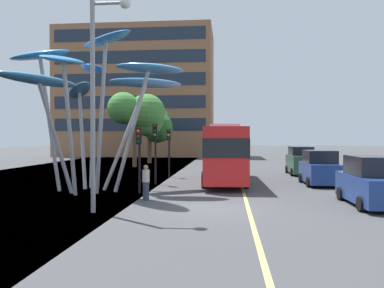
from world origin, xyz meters
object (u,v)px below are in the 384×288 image
Objects in this scene: street_lamp at (101,78)px; leaf_sculpture at (91,77)px; traffic_light_kerb_near at (139,147)px; car_parked_mid at (320,169)px; red_bus at (224,151)px; car_parked_near at (371,183)px; car_parked_far at (301,161)px; traffic_light_island_mid at (169,143)px; traffic_light_kerb_far at (155,141)px; pedestrian at (146,182)px.

leaf_sculpture is at bearing 113.35° from street_lamp.
street_lamp is (-0.30, -5.05, 2.77)m from traffic_light_kerb_near.
car_parked_mid is (10.15, 4.58, -1.44)m from traffic_light_kerb_near.
traffic_light_kerb_near is at bearing 86.60° from street_lamp.
car_parked_near is at bearing -51.67° from red_bus.
traffic_light_kerb_near is 11.23m from car_parked_mid.
red_bus reaches higher than car_parked_far.
car_parked_near is at bearing -46.04° from traffic_light_island_mid.
car_parked_far is 0.49× the size of street_lamp.
red_bus is at bearing 20.59° from traffic_light_kerb_far.
red_bus reaches higher than traffic_light_kerb_near.
street_lamp reaches higher than car_parked_mid.
car_parked_far reaches higher than pedestrian.
car_parked_far is (-0.41, 13.66, 0.05)m from car_parked_near.
traffic_light_island_mid is 13.48m from street_lamp.
car_parked_mid is 6.53m from car_parked_far.
street_lamp is (-10.92, -2.50, 4.22)m from car_parked_near.
pedestrian is (0.49, -10.14, -1.71)m from traffic_light_island_mid.
traffic_light_kerb_far is 9.22m from street_lamp.
red_bus is at bearing 66.07° from street_lamp.
pedestrian is at bearing -144.95° from car_parked_mid.
car_parked_mid is 11.44m from pedestrian.
car_parked_mid is (-0.47, 7.13, 0.00)m from car_parked_near.
traffic_light_kerb_near is 0.40× the size of street_lamp.
red_bus is 2.57× the size of car_parked_far.
traffic_light_island_mid is 0.78× the size of car_parked_near.
leaf_sculpture reaches higher than traffic_light_kerb_far.
car_parked_far is at bearing 44.21° from red_bus.
red_bus is 11.86m from street_lamp.
car_parked_far is at bearing 56.96° from street_lamp.
car_parked_far reaches higher than car_parked_near.
leaf_sculpture reaches higher than car_parked_far.
traffic_light_kerb_near is at bearing -155.71° from car_parked_mid.
car_parked_mid is at bearing 4.40° from traffic_light_kerb_far.
car_parked_mid is at bearing 24.29° from traffic_light_kerb_near.
red_bus is 6.34× the size of pedestrian.
traffic_light_kerb_far reaches higher than traffic_light_kerb_near.
car_parked_near is at bearing -3.27° from pedestrian.
pedestrian is at bearing -125.74° from car_parked_far.
street_lamp is (-0.42, -8.86, 2.51)m from traffic_light_kerb_far.
traffic_light_island_mid is at bearing 92.74° from pedestrian.
street_lamp reaches higher than car_parked_far.
car_parked_far is (5.87, 5.71, -1.00)m from red_bus.
traffic_light_kerb_near is 0.96× the size of traffic_light_island_mid.
leaf_sculpture is at bearing -146.37° from red_bus.
leaf_sculpture reaches higher than traffic_light_kerb_near.
car_parked_near is (10.31, -10.70, -1.54)m from traffic_light_island_mid.
red_bus is 3.10× the size of traffic_light_kerb_near.
street_lamp is at bearing -93.40° from traffic_light_kerb_near.
traffic_light_island_mid is at bearing 87.89° from traffic_light_kerb_near.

